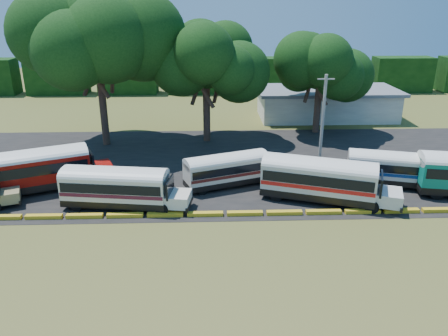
{
  "coord_description": "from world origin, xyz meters",
  "views": [
    {
      "loc": [
        1.86,
        -28.44,
        15.19
      ],
      "look_at": [
        3.1,
        6.0,
        1.92
      ],
      "focal_mm": 35.0,
      "sensor_mm": 36.0,
      "label": 1
    }
  ],
  "objects_px": {
    "bus_red": "(35,168)",
    "tree_west": "(95,31)",
    "bus_cream_west": "(118,185)",
    "bus_white_red": "(321,177)"
  },
  "relations": [
    {
      "from": "tree_west",
      "to": "bus_red",
      "type": "bearing_deg",
      "value": -103.38
    },
    {
      "from": "bus_red",
      "to": "bus_white_red",
      "type": "distance_m",
      "value": 23.67
    },
    {
      "from": "bus_cream_west",
      "to": "bus_white_red",
      "type": "xyz_separation_m",
      "value": [
        15.98,
        0.6,
        0.18
      ]
    },
    {
      "from": "bus_red",
      "to": "tree_west",
      "type": "distance_m",
      "value": 16.64
    },
    {
      "from": "tree_west",
      "to": "bus_cream_west",
      "type": "bearing_deg",
      "value": -74.56
    },
    {
      "from": "bus_red",
      "to": "tree_west",
      "type": "xyz_separation_m",
      "value": [
        3.05,
        12.83,
        10.15
      ]
    },
    {
      "from": "bus_red",
      "to": "bus_cream_west",
      "type": "xyz_separation_m",
      "value": [
        7.53,
        -3.38,
        -0.26
      ]
    },
    {
      "from": "bus_cream_west",
      "to": "bus_white_red",
      "type": "height_order",
      "value": "bus_white_red"
    },
    {
      "from": "bus_red",
      "to": "bus_cream_west",
      "type": "bearing_deg",
      "value": -47.59
    },
    {
      "from": "bus_cream_west",
      "to": "bus_red",
      "type": "bearing_deg",
      "value": 163.86
    }
  ]
}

